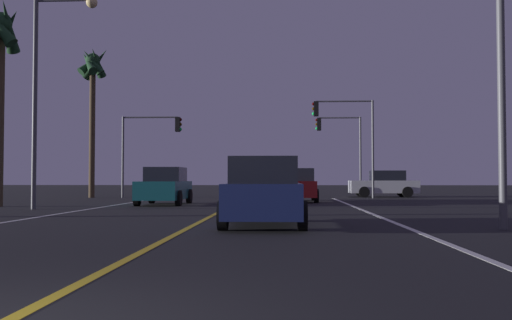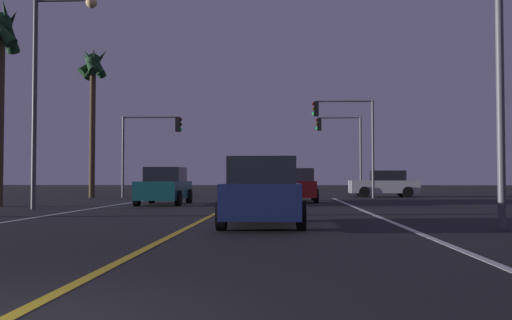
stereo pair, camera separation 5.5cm
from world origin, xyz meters
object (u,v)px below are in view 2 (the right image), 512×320
at_px(car_crossing_side, 384,184).
at_px(street_lamp_right_near, 481,22).
at_px(car_ahead_far, 297,186).
at_px(traffic_light_far_right, 339,137).
at_px(traffic_light_near_right, 344,125).
at_px(street_lamp_left_mid, 49,74).
at_px(palm_tree_left_mid, 1,44).
at_px(traffic_light_near_left, 153,136).
at_px(palm_tree_left_far, 93,77).
at_px(car_oncoming, 165,187).
at_px(car_lead_same_lane, 263,193).

relative_size(car_crossing_side, street_lamp_right_near, 0.56).
distance_m(car_ahead_far, traffic_light_far_right, 11.70).
height_order(car_ahead_far, traffic_light_near_right, traffic_light_near_right).
relative_size(car_ahead_far, street_lamp_left_mid, 0.52).
relative_size(car_ahead_far, palm_tree_left_mid, 0.49).
relative_size(traffic_light_near_left, palm_tree_left_far, 0.53).
xyz_separation_m(traffic_light_near_right, street_lamp_left_mid, (-12.75, -13.01, 0.83)).
bearing_deg(traffic_light_far_right, car_ahead_far, 73.46).
bearing_deg(traffic_light_far_right, car_crossing_side, 129.51).
bearing_deg(street_lamp_right_near, car_oncoming, -49.98).
bearing_deg(traffic_light_far_right, palm_tree_left_far, 18.45).
bearing_deg(car_lead_same_lane, palm_tree_left_mid, 51.74).
xyz_separation_m(car_crossing_side, traffic_light_far_right, (-2.58, 3.13, 3.29)).
height_order(car_ahead_far, palm_tree_left_mid, palm_tree_left_mid).
distance_m(car_oncoming, traffic_light_far_right, 17.45).
relative_size(car_oncoming, street_lamp_left_mid, 0.52).
relative_size(traffic_light_near_left, street_lamp_left_mid, 0.61).
height_order(car_lead_same_lane, palm_tree_left_far, palm_tree_left_far).
relative_size(car_crossing_side, car_oncoming, 1.00).
xyz_separation_m(car_crossing_side, palm_tree_left_mid, (-18.48, -13.47, 6.08)).
height_order(car_oncoming, street_lamp_left_mid, street_lamp_left_mid).
xyz_separation_m(car_ahead_far, car_lead_same_lane, (-1.17, -14.93, 0.00)).
xyz_separation_m(car_ahead_far, palm_tree_left_mid, (-12.70, -5.84, 6.08)).
height_order(car_oncoming, palm_tree_left_far, palm_tree_left_far).
relative_size(car_crossing_side, car_lead_same_lane, 1.00).
height_order(car_lead_same_lane, palm_tree_left_mid, palm_tree_left_mid).
bearing_deg(street_lamp_right_near, car_crossing_side, -94.43).
xyz_separation_m(street_lamp_right_near, palm_tree_left_mid, (-16.68, 9.79, 2.04)).
bearing_deg(street_lamp_right_near, palm_tree_left_far, -51.77).
relative_size(traffic_light_near_left, traffic_light_far_right, 0.91).
distance_m(car_ahead_far, car_lead_same_lane, 14.98).
distance_m(traffic_light_near_right, street_lamp_left_mid, 18.23).
height_order(car_crossing_side, street_lamp_right_near, street_lamp_right_near).
relative_size(car_oncoming, street_lamp_right_near, 0.56).
bearing_deg(car_ahead_far, car_oncoming, 120.81).
bearing_deg(car_oncoming, palm_tree_left_far, -144.28).
height_order(traffic_light_far_right, street_lamp_left_mid, street_lamp_left_mid).
bearing_deg(palm_tree_left_far, traffic_light_far_right, 18.45).
bearing_deg(traffic_light_near_left, car_lead_same_lane, -69.31).
height_order(car_oncoming, car_lead_same_lane, same).
bearing_deg(traffic_light_near_left, palm_tree_left_far, 176.83).
bearing_deg(street_lamp_right_near, traffic_light_near_left, -58.56).
height_order(traffic_light_near_right, street_lamp_right_near, street_lamp_right_near).
bearing_deg(palm_tree_left_mid, car_crossing_side, 36.09).
height_order(traffic_light_near_right, street_lamp_left_mid, street_lamp_left_mid).
bearing_deg(traffic_light_near_left, traffic_light_near_right, -0.00).
distance_m(car_oncoming, traffic_light_near_right, 13.22).
height_order(traffic_light_near_left, street_lamp_right_near, street_lamp_right_near).
distance_m(car_ahead_far, palm_tree_left_mid, 15.24).
height_order(car_oncoming, car_ahead_far, same).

